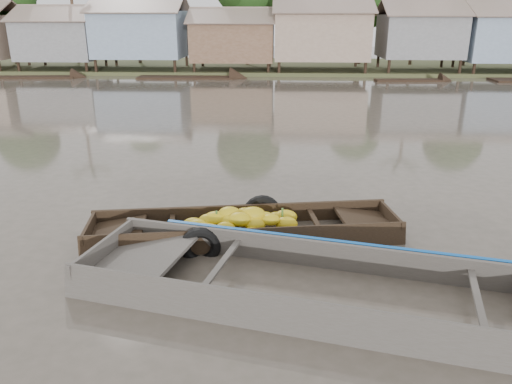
{
  "coord_description": "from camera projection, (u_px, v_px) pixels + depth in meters",
  "views": [
    {
      "loc": [
        -0.34,
        -8.08,
        4.19
      ],
      "look_at": [
        -0.79,
        1.31,
        0.8
      ],
      "focal_mm": 35.0,
      "sensor_mm": 36.0,
      "label": 1
    }
  ],
  "objects": [
    {
      "name": "ground",
      "position": [
        296.0,
        259.0,
        9.0
      ],
      "size": [
        120.0,
        120.0,
        0.0
      ],
      "primitive_type": "plane",
      "color": "#494338",
      "rests_on": "ground"
    },
    {
      "name": "riverbank",
      "position": [
        326.0,
        28.0,
        37.76
      ],
      "size": [
        120.0,
        12.47,
        10.22
      ],
      "color": "#384723",
      "rests_on": "ground"
    },
    {
      "name": "banana_boat",
      "position": [
        240.0,
        228.0,
        9.82
      ],
      "size": [
        6.23,
        2.37,
        0.86
      ],
      "rotation": [
        0.0,
        0.0,
        0.15
      ],
      "color": "black",
      "rests_on": "ground"
    },
    {
      "name": "viewer_boat",
      "position": [
        341.0,
        297.0,
        7.65
      ],
      "size": [
        8.55,
        4.02,
        0.67
      ],
      "rotation": [
        0.0,
        0.0,
        -0.23
      ],
      "color": "#443F3A",
      "rests_on": "ground"
    },
    {
      "name": "distant_boats",
      "position": [
        343.0,
        81.0,
        32.85
      ],
      "size": [
        41.32,
        2.18,
        0.35
      ],
      "color": "black",
      "rests_on": "ground"
    }
  ]
}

